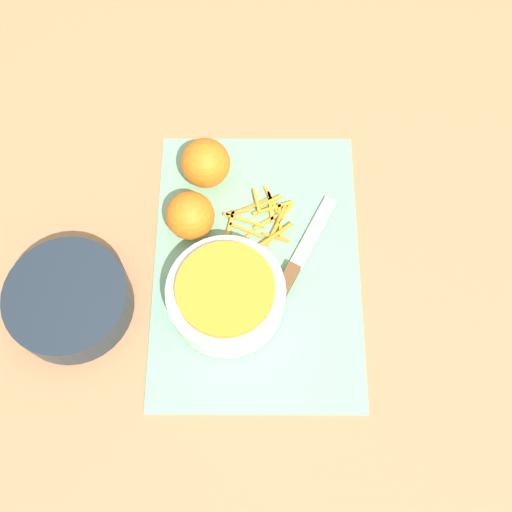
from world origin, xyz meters
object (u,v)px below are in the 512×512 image
Objects in this scene: bowl_speckled at (225,295)px; orange_left at (205,163)px; bowl_dark at (69,300)px; knife at (289,275)px; orange_right at (190,216)px.

bowl_speckled is 0.23m from orange_left.
orange_left is at bearing -40.81° from bowl_dark.
knife is 0.23m from orange_left.
orange_left is at bearing 64.36° from knife.
knife is 2.59× the size of orange_left.
bowl_dark is at bearing 125.78° from knife.
bowl_speckled is 2.30× the size of orange_right.
bowl_dark reaches higher than knife.
bowl_dark is at bearing 91.35° from bowl_speckled.
orange_left is (0.22, 0.04, 0.01)m from bowl_speckled.
orange_left is at bearing -12.48° from orange_right.
bowl_speckled is at bearing -155.59° from orange_right.
knife is at bearing -81.74° from bowl_dark.
orange_right is at bearing 167.52° from orange_left.
bowl_dark is 0.34m from knife.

